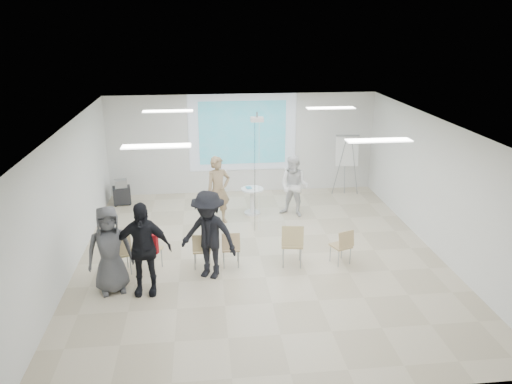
{
  "coord_description": "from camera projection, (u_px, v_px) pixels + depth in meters",
  "views": [
    {
      "loc": [
        -1.2,
        -10.1,
        5.07
      ],
      "look_at": [
        0.0,
        0.8,
        1.25
      ],
      "focal_mm": 35.0,
      "sensor_mm": 36.0,
      "label": 1
    }
  ],
  "objects": [
    {
      "name": "controller_left",
      "position": [
        225.0,
        171.0,
        12.92
      ],
      "size": [
        0.09,
        0.14,
        0.04
      ],
      "primitive_type": "cube",
      "rotation": [
        0.0,
        0.0,
        0.41
      ],
      "color": "white",
      "rests_on": "player_left"
    },
    {
      "name": "flipchart_easel",
      "position": [
        347.0,
        151.0,
        14.78
      ],
      "size": [
        0.8,
        0.61,
        1.84
      ],
      "rotation": [
        0.0,
        0.0,
        -0.11
      ],
      "color": "gray",
      "rests_on": "floor"
    },
    {
      "name": "fluor_panel_ne",
      "position": [
        331.0,
        108.0,
        12.38
      ],
      "size": [
        1.2,
        0.3,
        0.02
      ],
      "primitive_type": "cube",
      "color": "white",
      "rests_on": "ceiling"
    },
    {
      "name": "floor",
      "position": [
        260.0,
        258.0,
        11.29
      ],
      "size": [
        8.0,
        9.0,
        0.1
      ],
      "primitive_type": "cube",
      "color": "beige",
      "rests_on": "ground"
    },
    {
      "name": "projection_image",
      "position": [
        243.0,
        133.0,
        14.86
      ],
      "size": [
        2.6,
        0.01,
        1.9
      ],
      "primitive_type": "cube",
      "color": "teal",
      "rests_on": "wall_back"
    },
    {
      "name": "wall_left",
      "position": [
        67.0,
        200.0,
        10.36
      ],
      "size": [
        0.1,
        9.0,
        3.0
      ],
      "primitive_type": "cube",
      "color": "silver",
      "rests_on": "floor"
    },
    {
      "name": "player_right",
      "position": [
        294.0,
        183.0,
        13.29
      ],
      "size": [
        1.13,
        1.07,
        1.84
      ],
      "primitive_type": "imported",
      "rotation": [
        0.0,
        0.0,
        -0.55
      ],
      "color": "white",
      "rests_on": "floor"
    },
    {
      "name": "pedestal_table",
      "position": [
        252.0,
        199.0,
        13.57
      ],
      "size": [
        0.71,
        0.71,
        0.75
      ],
      "rotation": [
        0.0,
        0.0,
        0.19
      ],
      "color": "silver",
      "rests_on": "floor"
    },
    {
      "name": "red_jacket",
      "position": [
        148.0,
        243.0,
        10.22
      ],
      "size": [
        0.44,
        0.26,
        0.42
      ],
      "primitive_type": "cube",
      "rotation": [
        0.0,
        0.0,
        -0.4
      ],
      "color": "maroon",
      "rests_on": "chair_left_mid"
    },
    {
      "name": "projection_halo",
      "position": [
        243.0,
        133.0,
        14.87
      ],
      "size": [
        3.2,
        0.01,
        2.3
      ],
      "primitive_type": "cube",
      "color": "silver",
      "rests_on": "wall_back"
    },
    {
      "name": "ceiling_projector",
      "position": [
        257.0,
        125.0,
        11.8
      ],
      "size": [
        0.3,
        0.25,
        3.0
      ],
      "color": "white",
      "rests_on": "ceiling"
    },
    {
      "name": "wall_back",
      "position": [
        242.0,
        144.0,
        15.05
      ],
      "size": [
        8.0,
        0.1,
        3.0
      ],
      "primitive_type": "cube",
      "color": "silver",
      "rests_on": "floor"
    },
    {
      "name": "av_cart",
      "position": [
        122.0,
        193.0,
        14.31
      ],
      "size": [
        0.55,
        0.47,
        0.73
      ],
      "rotation": [
        0.0,
        0.0,
        0.17
      ],
      "color": "black",
      "rests_on": "floor"
    },
    {
      "name": "fluor_panel_sw",
      "position": [
        156.0,
        146.0,
        8.68
      ],
      "size": [
        1.2,
        0.3,
        0.02
      ],
      "primitive_type": "cube",
      "color": "white",
      "rests_on": "ceiling"
    },
    {
      "name": "chair_left_inner",
      "position": [
        202.0,
        248.0,
        10.56
      ],
      "size": [
        0.4,
        0.42,
        0.82
      ],
      "rotation": [
        0.0,
        0.0,
        -0.04
      ],
      "color": "tan",
      "rests_on": "floor"
    },
    {
      "name": "chair_far_left",
      "position": [
        120.0,
        251.0,
        10.27
      ],
      "size": [
        0.55,
        0.58,
        0.92
      ],
      "rotation": [
        0.0,
        0.0,
        0.33
      ],
      "color": "tan",
      "rests_on": "floor"
    },
    {
      "name": "chair_right_far",
      "position": [
        343.0,
        244.0,
        10.73
      ],
      "size": [
        0.5,
        0.52,
        0.82
      ],
      "rotation": [
        0.0,
        0.0,
        0.36
      ],
      "color": "tan",
      "rests_on": "floor"
    },
    {
      "name": "wall_right",
      "position": [
        439.0,
        187.0,
        11.2
      ],
      "size": [
        0.1,
        9.0,
        3.0
      ],
      "primitive_type": "cube",
      "color": "silver",
      "rests_on": "floor"
    },
    {
      "name": "fluor_panel_se",
      "position": [
        379.0,
        140.0,
        9.09
      ],
      "size": [
        1.2,
        0.3,
        0.02
      ],
      "primitive_type": "cube",
      "color": "white",
      "rests_on": "ceiling"
    },
    {
      "name": "fluor_panel_nw",
      "position": [
        168.0,
        111.0,
        11.97
      ],
      "size": [
        1.2,
        0.3,
        0.02
      ],
      "primitive_type": "cube",
      "color": "white",
      "rests_on": "ceiling"
    },
    {
      "name": "player_left",
      "position": [
        218.0,
        186.0,
        12.77
      ],
      "size": [
        0.88,
        0.75,
        2.03
      ],
      "primitive_type": "imported",
      "rotation": [
        0.0,
        0.0,
        0.41
      ],
      "color": "#9E8360",
      "rests_on": "floor"
    },
    {
      "name": "chair_right_inner",
      "position": [
        292.0,
        242.0,
        10.61
      ],
      "size": [
        0.53,
        0.56,
        0.98
      ],
      "rotation": [
        0.0,
        0.0,
        -0.15
      ],
      "color": "tan",
      "rests_on": "floor"
    },
    {
      "name": "chair_center",
      "position": [
        231.0,
        246.0,
        10.63
      ],
      "size": [
        0.39,
        0.42,
        0.82
      ],
      "rotation": [
        0.0,
        0.0,
        -0.02
      ],
      "color": "tan",
      "rests_on": "floor"
    },
    {
      "name": "audience_left",
      "position": [
        142.0,
        242.0,
        9.42
      ],
      "size": [
        1.29,
        0.82,
        2.15
      ],
      "primitive_type": "imported",
      "rotation": [
        0.0,
        0.0,
        -0.06
      ],
      "color": "black",
      "rests_on": "floor"
    },
    {
      "name": "laptop",
      "position": [
        202.0,
        248.0,
        10.66
      ],
      "size": [
        0.31,
        0.23,
        0.02
      ],
      "primitive_type": "imported",
      "rotation": [
        0.0,
        0.0,
        3.1
      ],
      "color": "black",
      "rests_on": "chair_left_inner"
    },
    {
      "name": "audience_mid",
      "position": [
        209.0,
        229.0,
        10.04
      ],
      "size": [
        1.56,
        1.28,
        2.12
      ],
      "primitive_type": "imported",
      "rotation": [
        0.0,
        0.0,
        -0.47
      ],
      "color": "black",
      "rests_on": "floor"
    },
    {
      "name": "chair_left_mid",
      "position": [
        148.0,
        248.0,
        10.41
      ],
      "size": [
        0.58,
        0.59,
        0.92
      ],
      "rotation": [
        0.0,
        0.0,
        -0.4
      ],
      "color": "#CEB677",
      "rests_on": "floor"
    },
    {
      "name": "controller_right",
      "position": [
        286.0,
        169.0,
        13.4
      ],
      "size": [
        0.09,
        0.12,
        0.04
      ],
      "primitive_type": "cube",
      "rotation": [
        0.0,
        0.0,
        -0.55
      ],
      "color": "white",
      "rests_on": "player_right"
    },
    {
      "name": "ceiling",
      "position": [
        260.0,
        122.0,
        10.27
      ],
      "size": [
        8.0,
        9.0,
        0.1
      ],
      "primitive_type": "cube",
      "color": "white",
      "rests_on": "wall_back"
    },
    {
      "name": "audience_outer",
      "position": [
        109.0,
        245.0,
        9.52
      ],
      "size": [
        1.1,
        0.87,
        1.97
      ],
      "primitive_type": "imported",
      "rotation": [
        0.0,
        0.0,
        0.27
      ],
      "color": "#525357",
      "rests_on": "floor"
    }
  ]
}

